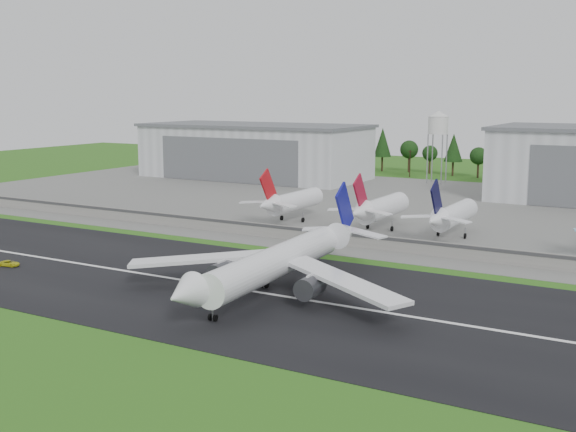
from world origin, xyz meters
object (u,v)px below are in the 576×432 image
Objects in this scene: ground_vehicle at (9,263)px; parked_jet_red_a at (290,202)px; parked_jet_red_b at (378,208)px; parked_jet_navy at (450,215)px; main_airliner at (274,270)px.

ground_vehicle is 0.14× the size of parked_jet_red_a.
parked_jet_navy is (19.66, -0.03, -0.20)m from parked_jet_red_b.
main_airliner is 1.89× the size of parked_jet_red_b.
ground_vehicle is (-60.22, -8.75, -4.17)m from main_airliner.
parked_jet_red_a is at bearing -32.65° from ground_vehicle.
parked_jet_red_a is at bearing 179.99° from parked_jet_navy.
parked_jet_red_b reaches higher than ground_vehicle.
ground_vehicle is at bearing 5.11° from main_airliner.
ground_vehicle is 0.14× the size of parked_jet_red_b.
parked_jet_red_b is 19.66m from parked_jet_navy.
parked_jet_red_a is 1.00× the size of parked_jet_red_b.
parked_jet_red_b is (26.96, 0.03, 0.16)m from parked_jet_red_a.
parked_jet_red_b is (-7.97, 67.00, 1.29)m from main_airliner.
parked_jet_red_a is 26.97m from parked_jet_red_b.
parked_jet_red_a reaches higher than ground_vehicle.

